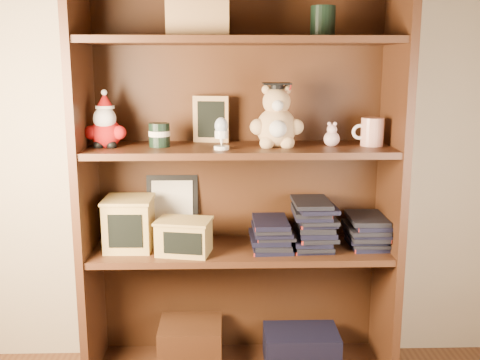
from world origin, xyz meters
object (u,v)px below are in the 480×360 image
object	(u,v)px
bookcase	(239,188)
teacher_mug	(371,132)
grad_teddy_bear	(276,122)
treats_box	(129,223)

from	to	relation	value
bookcase	teacher_mug	world-z (taller)	bookcase
bookcase	grad_teddy_bear	world-z (taller)	bookcase
teacher_mug	treats_box	distance (m)	0.99
grad_teddy_bear	teacher_mug	size ratio (longest dim) A/B	2.04
bookcase	teacher_mug	size ratio (longest dim) A/B	13.33
bookcase	treats_box	distance (m)	0.45
teacher_mug	treats_box	size ratio (longest dim) A/B	0.60
grad_teddy_bear	teacher_mug	bearing A→B (deg)	1.17
teacher_mug	grad_teddy_bear	bearing A→B (deg)	-178.83
treats_box	bookcase	bearing A→B (deg)	6.88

